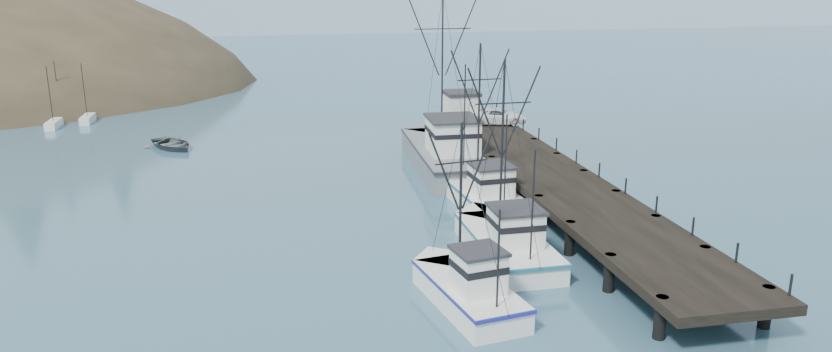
# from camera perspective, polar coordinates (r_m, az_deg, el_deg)

# --- Properties ---
(ground) EXTENTS (400.00, 400.00, 0.00)m
(ground) POSITION_cam_1_polar(r_m,az_deg,el_deg) (34.83, -2.17, -11.09)
(ground) COLOR #30546B
(ground) RESTS_ON ground
(pier) EXTENTS (6.00, 44.00, 2.00)m
(pier) POSITION_cam_1_polar(r_m,az_deg,el_deg) (52.28, 10.15, -0.03)
(pier) COLOR black
(pier) RESTS_ON ground
(distant_ridge) EXTENTS (360.00, 40.00, 26.00)m
(distant_ridge) POSITION_cam_1_polar(r_m,az_deg,el_deg) (201.83, -7.41, 11.24)
(distant_ridge) COLOR #9EB2C6
(distant_ridge) RESTS_ON ground
(distant_ridge_far) EXTENTS (180.00, 25.00, 18.00)m
(distant_ridge_far) POSITION_cam_1_polar(r_m,az_deg,el_deg) (219.05, -21.11, 10.69)
(distant_ridge_far) COLOR silver
(distant_ridge_far) RESTS_ON ground
(moored_sailboats) EXTENTS (21.86, 17.88, 6.35)m
(moored_sailboats) POSITION_cam_1_polar(r_m,az_deg,el_deg) (89.97, -28.28, 4.07)
(moored_sailboats) COLOR white
(moored_sailboats) RESTS_ON ground
(trawler_near) EXTENTS (3.79, 11.07, 11.28)m
(trawler_near) POSITION_cam_1_polar(r_m,az_deg,el_deg) (42.31, 6.86, -4.97)
(trawler_near) COLOR white
(trawler_near) RESTS_ON ground
(trawler_mid) EXTENTS (4.27, 8.97, 9.16)m
(trawler_mid) POSITION_cam_1_polar(r_m,az_deg,el_deg) (36.15, 3.89, -8.63)
(trawler_mid) COLOR white
(trawler_mid) RESTS_ON ground
(trawler_far) EXTENTS (4.21, 10.99, 11.25)m
(trawler_far) POSITION_cam_1_polar(r_m,az_deg,el_deg) (50.67, 5.13, -1.38)
(trawler_far) COLOR white
(trawler_far) RESTS_ON ground
(work_vessel) EXTENTS (5.62, 17.45, 14.35)m
(work_vessel) POSITION_cam_1_polar(r_m,az_deg,el_deg) (60.01, 2.31, 1.81)
(work_vessel) COLOR slate
(work_vessel) RESTS_ON ground
(pier_shed) EXTENTS (3.00, 3.20, 2.80)m
(pier_shed) POSITION_cam_1_polar(r_m,az_deg,el_deg) (68.09, 3.50, 5.37)
(pier_shed) COLOR silver
(pier_shed) RESTS_ON pier
(pickup_truck) EXTENTS (5.67, 3.68, 1.45)m
(pickup_truck) POSITION_cam_1_polar(r_m,az_deg,el_deg) (67.47, 6.34, 4.60)
(pickup_truck) COLOR white
(pickup_truck) RESTS_ON pier
(motorboat) EXTENTS (6.16, 6.62, 1.12)m
(motorboat) POSITION_cam_1_polar(r_m,az_deg,el_deg) (70.10, -18.24, 2.04)
(motorboat) COLOR #505659
(motorboat) RESTS_ON ground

